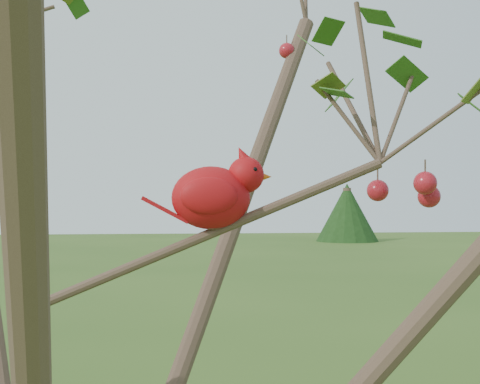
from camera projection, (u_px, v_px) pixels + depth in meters
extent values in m
sphere|color=#A81721|center=(378.00, 190.00, 1.22)|extent=(0.04, 0.04, 0.04)
sphere|color=#A81721|center=(287.00, 51.00, 1.69)|extent=(0.04, 0.04, 0.04)
sphere|color=#A81721|center=(425.00, 183.00, 1.13)|extent=(0.04, 0.04, 0.04)
sphere|color=#A81721|center=(429.00, 196.00, 1.17)|extent=(0.04, 0.04, 0.04)
ellipsoid|color=#B60F12|center=(211.00, 198.00, 1.14)|extent=(0.14, 0.11, 0.11)
sphere|color=#B60F12|center=(246.00, 175.00, 1.15)|extent=(0.06, 0.06, 0.06)
cone|color=#B60F12|center=(243.00, 157.00, 1.15)|extent=(0.05, 0.03, 0.05)
cone|color=#D85914|center=(264.00, 177.00, 1.15)|extent=(0.03, 0.02, 0.02)
ellipsoid|color=black|center=(258.00, 177.00, 1.15)|extent=(0.02, 0.03, 0.03)
cube|color=#B60F12|center=(165.00, 210.00, 1.14)|extent=(0.08, 0.03, 0.05)
ellipsoid|color=#B60F12|center=(207.00, 196.00, 1.19)|extent=(0.10, 0.03, 0.06)
ellipsoid|color=#B60F12|center=(209.00, 196.00, 1.10)|extent=(0.10, 0.03, 0.06)
cylinder|color=#473226|center=(347.00, 215.00, 33.48)|extent=(0.40, 0.40, 2.68)
cone|color=black|center=(347.00, 212.00, 33.48)|extent=(3.13, 3.13, 2.90)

